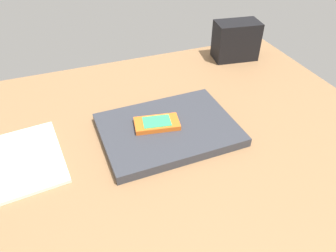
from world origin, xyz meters
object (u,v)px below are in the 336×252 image
object	(u,v)px
cell_phone_on_laptop	(157,123)
desk_organizer	(236,41)
notepad	(28,159)
laptop_closed	(168,129)

from	to	relation	value
cell_phone_on_laptop	desk_organizer	size ratio (longest dim) A/B	0.80
desk_organizer	notepad	xyz separation A→B (cm)	(-65.25, -26.89, -5.59)
cell_phone_on_laptop	notepad	xyz separation A→B (cm)	(-28.71, 1.08, -2.36)
desk_organizer	notepad	world-z (taller)	desk_organizer
notepad	laptop_closed	bearing A→B (deg)	-9.23
laptop_closed	desk_organizer	xyz separation A→B (cm)	(34.12, 28.85, 4.92)
laptop_closed	notepad	size ratio (longest dim) A/B	1.47
cell_phone_on_laptop	desk_organizer	xyz separation A→B (cm)	(36.54, 27.97, 3.23)
laptop_closed	cell_phone_on_laptop	distance (cm)	3.08
desk_organizer	notepad	size ratio (longest dim) A/B	0.66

